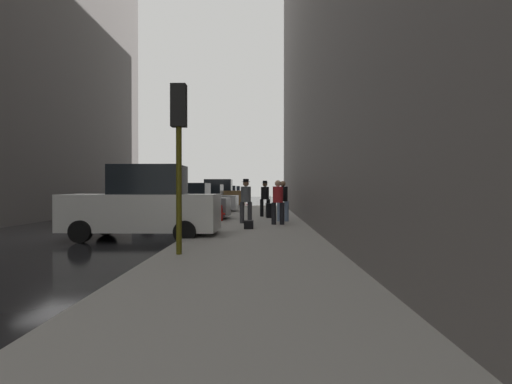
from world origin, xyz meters
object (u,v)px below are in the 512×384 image
parked_gray_coupe (184,203)px  pedestrian_with_fedora (265,197)px  parked_bronze_suv (217,195)px  parked_red_hatchback (230,195)px  duffel_bag (249,225)px  pedestrian_with_beanie (246,199)px  parked_silver_sedan (204,200)px  fire_hydrant (220,213)px  parked_white_van (144,205)px  pedestrian_in_red_jacket (278,200)px  rolling_suitcase (270,210)px  traffic_light (179,131)px  pedestrian_in_jeans (283,199)px  parked_blue_sedan (224,196)px

parked_gray_coupe → pedestrian_with_fedora: size_ratio=2.40×
parked_bronze_suv → pedestrian_with_fedora: size_ratio=2.60×
parked_red_hatchback → duffel_bag: size_ratio=9.56×
pedestrian_with_fedora → pedestrian_with_beanie: bearing=-101.8°
parked_silver_sedan → fire_hydrant: (1.80, -7.55, -0.35)m
parked_white_van → parked_gray_coupe: parked_white_van is taller
pedestrian_in_red_jacket → rolling_suitcase: 3.68m
parked_silver_sedan → traffic_light: size_ratio=1.18×
parked_white_van → parked_red_hatchback: (0.00, 32.33, -0.18)m
parked_bronze_suv → rolling_suitcase: parked_bronze_suv is taller
parked_gray_coupe → pedestrian_in_jeans: 4.72m
traffic_light → pedestrian_in_red_jacket: 7.52m
parked_red_hatchback → traffic_light: 36.13m
parked_blue_sedan → parked_bronze_suv: bearing=-90.0°
parked_red_hatchback → pedestrian_in_jeans: pedestrian_in_jeans is taller
parked_white_van → fire_hydrant: size_ratio=6.57×
pedestrian_in_red_jacket → parked_blue_sedan: bearing=100.8°
parked_white_van → parked_blue_sedan: (0.00, 25.40, -0.18)m
parked_gray_coupe → pedestrian_in_jeans: size_ratio=2.49×
parked_blue_sedan → fire_hydrant: size_ratio=6.03×
pedestrian_in_red_jacket → rolling_suitcase: bearing=93.8°
parked_silver_sedan → rolling_suitcase: parked_silver_sedan is taller
parked_blue_sedan → pedestrian_in_red_jacket: size_ratio=2.48×
parked_blue_sedan → pedestrian_in_red_jacket: bearing=-79.2°
parked_bronze_suv → pedestrian_with_fedora: (3.74, -11.44, 0.10)m
parked_gray_coupe → duffel_bag: (3.14, -4.56, -0.56)m
parked_bronze_suv → pedestrian_in_red_jacket: parked_bronze_suv is taller
parked_gray_coupe → parked_red_hatchback: 26.08m
parked_silver_sedan → pedestrian_in_red_jacket: 10.16m
duffel_bag → parked_red_hatchback: bearing=95.9°
parked_white_van → pedestrian_with_fedora: parked_white_van is taller
parked_silver_sedan → duffel_bag: parked_silver_sedan is taller
parked_silver_sedan → parked_bronze_suv: (-0.00, 6.61, 0.18)m
parked_white_van → fire_hydrant: 5.29m
pedestrian_with_fedora → pedestrian_in_red_jacket: (0.48, -4.41, -0.03)m
parked_blue_sedan → pedestrian_with_beanie: size_ratio=2.39×
parked_white_van → parked_blue_sedan: size_ratio=1.09×
pedestrian_with_beanie → rolling_suitcase: bearing=71.0°
pedestrian_in_jeans → duffel_bag: (-1.34, -3.10, -0.81)m
pedestrian_with_beanie → rolling_suitcase: (1.02, 2.98, -0.65)m
pedestrian_with_beanie → pedestrian_in_red_jacket: (1.26, -0.64, -0.03)m
pedestrian_in_red_jacket → pedestrian_in_jeans: same height
duffel_bag → parked_white_van: bearing=-151.8°
parked_white_van → pedestrian_with_fedora: bearing=64.0°
parked_white_van → pedestrian_with_fedora: 8.53m
parked_red_hatchback → duffel_bag: (3.14, -30.65, -0.56)m
pedestrian_with_fedora → pedestrian_in_jeans: (0.74, -2.87, -0.03)m
traffic_light → pedestrian_with_fedora: (1.89, 11.36, -1.62)m
parked_white_van → parked_bronze_suv: size_ratio=1.00×
parked_blue_sedan → pedestrian_with_fedora: size_ratio=2.39×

